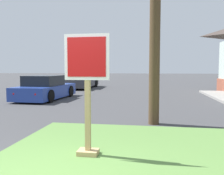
% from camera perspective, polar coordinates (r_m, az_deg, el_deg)
% --- Properties ---
extents(grass_corner_patch, '(5.95, 5.43, 0.08)m').
position_cam_1_polar(grass_corner_patch, '(4.01, 12.73, -18.60)').
color(grass_corner_patch, '#567F3D').
rests_on(grass_corner_patch, ground).
extents(stop_sign, '(0.79, 0.28, 2.12)m').
position_cam_1_polar(stop_sign, '(4.22, -5.84, -1.96)').
color(stop_sign, tan).
rests_on(stop_sign, grass_corner_patch).
extents(manhole_cover, '(0.70, 0.70, 0.02)m').
position_cam_1_polar(manhole_cover, '(5.80, -9.73, -11.57)').
color(manhole_cover, black).
rests_on(manhole_cover, ground).
extents(parked_sedan_blue, '(2.04, 4.27, 1.25)m').
position_cam_1_polar(parked_sedan_blue, '(13.23, -15.46, -0.30)').
color(parked_sedan_blue, '#233D93').
rests_on(parked_sedan_blue, ground).
extents(pickup_truck_charcoal, '(2.13, 5.32, 1.48)m').
position_cam_1_polar(pickup_truck_charcoal, '(20.16, -7.38, 1.62)').
color(pickup_truck_charcoal, '#38383D').
rests_on(pickup_truck_charcoal, ground).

